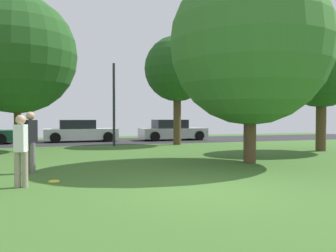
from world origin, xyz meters
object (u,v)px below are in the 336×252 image
object	(u,v)px
maple_tree_far	(250,45)
birch_tree_lone	(177,69)
parked_car_white	(80,132)
parked_car_silver	(172,131)
frisbee_disc	(54,181)
maple_tree_near	(17,55)
street_lamp_post	(114,105)
person_catcher	(31,139)
oak_tree_center	(322,66)
person_walking	(21,148)

from	to	relation	value
maple_tree_far	birch_tree_lone	world-z (taller)	maple_tree_far
parked_car_white	parked_car_silver	xyz separation A→B (m)	(6.11, -0.47, 0.00)
frisbee_disc	maple_tree_near	bearing A→B (deg)	99.63
maple_tree_far	street_lamp_post	distance (m)	9.27
birch_tree_lone	parked_car_silver	size ratio (longest dim) A/B	1.39
person_catcher	parked_car_silver	distance (m)	14.88
person_catcher	frisbee_disc	distance (m)	1.96
maple_tree_far	frisbee_disc	distance (m)	7.81
maple_tree_far	person_catcher	xyz separation A→B (m)	(-7.07, 0.03, -3.11)
parked_car_white	birch_tree_lone	bearing A→B (deg)	-40.49
birch_tree_lone	maple_tree_near	size ratio (longest dim) A/B	0.87
oak_tree_center	parked_car_white	world-z (taller)	oak_tree_center
oak_tree_center	maple_tree_far	bearing A→B (deg)	-154.11
oak_tree_center	parked_car_white	xyz separation A→B (m)	(-10.11, 10.01, -3.33)
parked_car_silver	maple_tree_near	bearing A→B (deg)	-150.43
birch_tree_lone	person_walking	world-z (taller)	birch_tree_lone
maple_tree_near	parked_car_silver	world-z (taller)	maple_tree_near
frisbee_disc	parked_car_silver	world-z (taller)	parked_car_silver
parked_car_white	oak_tree_center	bearing A→B (deg)	-44.69
oak_tree_center	parked_car_silver	xyz separation A→B (m)	(-4.00, 9.54, -3.33)
maple_tree_far	oak_tree_center	size ratio (longest dim) A/B	1.15
frisbee_disc	parked_car_white	bearing A→B (deg)	82.62
birch_tree_lone	person_catcher	xyz separation A→B (m)	(-7.50, -8.32, -3.35)
maple_tree_near	street_lamp_post	size ratio (longest dim) A/B	1.58
maple_tree_near	person_walking	size ratio (longest dim) A/B	4.36
street_lamp_post	person_walking	bearing A→B (deg)	-110.72
frisbee_disc	parked_car_white	distance (m)	14.38
oak_tree_center	parked_car_silver	world-z (taller)	oak_tree_center
maple_tree_far	birch_tree_lone	xyz separation A→B (m)	(0.42, 8.35, 0.25)
frisbee_disc	maple_tree_far	bearing A→B (deg)	13.72
person_walking	street_lamp_post	xyz separation A→B (m)	(4.00, 10.57, 1.35)
parked_car_silver	person_walking	bearing A→B (deg)	-121.29
maple_tree_far	person_walking	distance (m)	8.12
maple_tree_far	frisbee_disc	world-z (taller)	maple_tree_far
maple_tree_near	person_catcher	xyz separation A→B (m)	(0.84, -6.84, -3.46)
oak_tree_center	maple_tree_near	bearing A→B (deg)	162.55
person_walking	parked_car_white	distance (m)	14.95
person_walking	frisbee_disc	world-z (taller)	person_walking
person_walking	frisbee_disc	bearing A→B (deg)	-41.16
maple_tree_far	person_catcher	size ratio (longest dim) A/B	3.95
person_catcher	frisbee_disc	xyz separation A→B (m)	(0.60, -1.61, -0.95)
parked_car_white	parked_car_silver	world-z (taller)	parked_car_silver
maple_tree_far	oak_tree_center	world-z (taller)	maple_tree_far
birch_tree_lone	street_lamp_post	xyz separation A→B (m)	(-3.61, 0.16, -2.07)
birch_tree_lone	maple_tree_near	xyz separation A→B (m)	(-8.34, -1.48, 0.11)
person_catcher	person_walking	world-z (taller)	person_catcher
frisbee_disc	parked_car_silver	xyz separation A→B (m)	(7.96, 13.78, 0.63)
frisbee_disc	parked_car_silver	size ratio (longest dim) A/B	0.06
maple_tree_near	oak_tree_center	world-z (taller)	maple_tree_near
parked_car_silver	street_lamp_post	bearing A→B (deg)	-141.68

